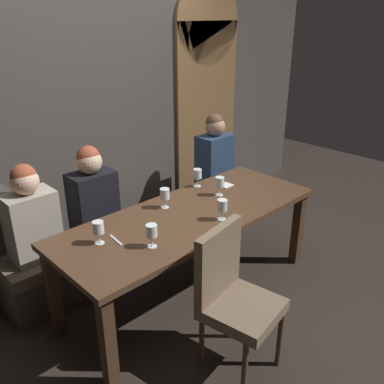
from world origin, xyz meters
name	(u,v)px	position (x,y,z in m)	size (l,w,h in m)	color
ground	(191,291)	(0.00, 0.00, 0.00)	(9.00, 9.00, 0.00)	black
back_wall_tiled	(97,94)	(0.00, 1.22, 1.50)	(6.00, 0.12, 3.00)	#423D38
arched_door	(206,92)	(1.35, 1.15, 1.36)	(0.90, 0.05, 2.55)	brown
dining_table	(191,223)	(0.00, 0.00, 0.65)	(2.20, 0.84, 0.74)	#412B1C
banquette_bench	(139,238)	(0.00, 0.70, 0.23)	(2.50, 0.44, 0.45)	#40352A
chair_near_side	(232,291)	(-0.33, -0.72, 0.56)	(0.51, 0.51, 0.98)	#4C3321
diner_redhead	(31,215)	(-0.97, 0.70, 0.80)	(0.36, 0.24, 0.75)	#9E9384
diner_bearded	(93,195)	(-0.45, 0.68, 0.82)	(0.36, 0.24, 0.78)	black
diner_far_end	(215,154)	(0.99, 0.68, 0.83)	(0.36, 0.24, 0.80)	navy
wine_glass_far_right	(165,194)	(-0.08, 0.21, 0.86)	(0.08, 0.08, 0.16)	silver
wine_glass_end_right	(197,175)	(0.42, 0.35, 0.85)	(0.08, 0.08, 0.16)	silver
wine_glass_center_back	(98,228)	(-0.76, 0.10, 0.86)	(0.08, 0.08, 0.16)	silver
wine_glass_center_front	(152,231)	(-0.53, -0.19, 0.86)	(0.08, 0.08, 0.16)	silver
wine_glass_end_left	(222,206)	(0.09, -0.24, 0.85)	(0.08, 0.08, 0.16)	silver
wine_glass_near_left	(220,183)	(0.41, 0.08, 0.85)	(0.08, 0.08, 0.16)	silver
fork_on_table	(116,240)	(-0.66, 0.05, 0.74)	(0.02, 0.17, 0.01)	silver
folded_napkin	(226,185)	(0.61, 0.18, 0.74)	(0.11, 0.10, 0.01)	silver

